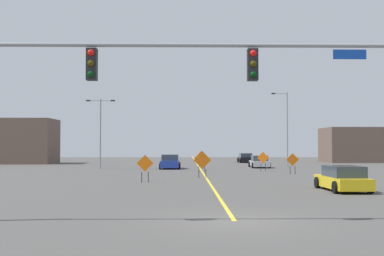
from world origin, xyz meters
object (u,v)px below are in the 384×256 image
(traffic_signal_assembly, at_px, (104,74))
(construction_sign_median_far, at_px, (202,161))
(construction_sign_median_near, at_px, (145,165))
(street_lamp_near_left, at_px, (286,126))
(car_black_distant, at_px, (245,158))
(street_lamp_far_left, at_px, (100,127))
(construction_sign_right_lane, at_px, (202,159))
(car_silver_approaching, at_px, (259,162))
(construction_sign_left_shoulder, at_px, (293,161))
(construction_sign_left_lane, at_px, (263,159))
(car_yellow_near, at_px, (343,179))
(car_blue_mid, at_px, (170,162))

(traffic_signal_assembly, xyz_separation_m, construction_sign_median_far, (3.99, 20.81, -3.52))
(traffic_signal_assembly, distance_m, construction_sign_median_near, 16.62)
(street_lamp_near_left, distance_m, car_black_distant, 14.95)
(street_lamp_far_left, distance_m, construction_sign_median_far, 18.09)
(street_lamp_far_left, distance_m, construction_sign_right_lane, 12.36)
(construction_sign_median_far, distance_m, car_silver_approaching, 17.81)
(street_lamp_far_left, distance_m, construction_sign_median_near, 20.40)
(construction_sign_median_near, bearing_deg, car_silver_approaching, 62.62)
(car_black_distant, bearing_deg, construction_sign_median_far, -102.89)
(construction_sign_left_shoulder, bearing_deg, construction_sign_left_lane, 111.22)
(car_black_distant, relative_size, car_silver_approaching, 1.03)
(construction_sign_median_near, relative_size, car_silver_approaching, 0.43)
(construction_sign_median_far, height_order, car_yellow_near, construction_sign_median_far)
(traffic_signal_assembly, xyz_separation_m, construction_sign_right_lane, (4.25, 29.78, -3.57))
(street_lamp_near_left, xyz_separation_m, construction_sign_median_near, (-14.20, -22.60, -3.52))
(car_black_distant, height_order, car_silver_approaching, car_black_distant)
(construction_sign_median_far, distance_m, construction_sign_right_lane, 8.98)
(street_lamp_far_left, bearing_deg, car_silver_approaching, 6.22)
(construction_sign_left_shoulder, relative_size, car_black_distant, 0.41)
(construction_sign_median_near, relative_size, car_black_distant, 0.42)
(car_blue_mid, distance_m, car_yellow_near, 26.66)
(traffic_signal_assembly, height_order, construction_sign_median_near, traffic_signal_assembly)
(construction_sign_left_shoulder, relative_size, construction_sign_median_near, 0.98)
(street_lamp_far_left, xyz_separation_m, car_silver_approaching, (17.21, 1.88, -3.76))
(construction_sign_left_lane, bearing_deg, street_lamp_near_left, 65.17)
(traffic_signal_assembly, xyz_separation_m, construction_sign_left_shoulder, (11.89, 25.35, -3.65))
(street_lamp_near_left, height_order, car_yellow_near, street_lamp_near_left)
(street_lamp_far_left, bearing_deg, construction_sign_left_shoulder, -28.76)
(car_yellow_near, bearing_deg, construction_sign_left_shoulder, 87.40)
(street_lamp_far_left, bearing_deg, construction_sign_right_lane, -27.73)
(street_lamp_far_left, distance_m, construction_sign_left_lane, 17.59)
(construction_sign_right_lane, height_order, car_yellow_near, construction_sign_right_lane)
(street_lamp_near_left, xyz_separation_m, car_silver_approaching, (-3.33, -1.60, -4.07))
(construction_sign_left_shoulder, distance_m, car_yellow_near, 15.10)
(traffic_signal_assembly, bearing_deg, car_yellow_near, 42.52)
(street_lamp_near_left, relative_size, construction_sign_left_shoulder, 4.75)
(traffic_signal_assembly, height_order, car_yellow_near, traffic_signal_assembly)
(street_lamp_near_left, relative_size, car_silver_approaching, 2.02)
(car_silver_approaching, bearing_deg, construction_sign_median_near, -117.38)
(street_lamp_near_left, relative_size, construction_sign_median_near, 4.65)
(construction_sign_right_lane, bearing_deg, construction_sign_median_near, -107.36)
(construction_sign_median_far, height_order, construction_sign_right_lane, construction_sign_median_far)
(construction_sign_median_near, xyz_separation_m, car_silver_approaching, (10.87, 21.00, -0.55))
(street_lamp_far_left, bearing_deg, car_black_distant, 44.87)
(construction_sign_left_shoulder, distance_m, construction_sign_left_lane, 4.93)
(car_black_distant, xyz_separation_m, car_blue_mid, (-10.22, -17.97, 0.06))
(street_lamp_far_left, height_order, car_yellow_near, street_lamp_far_left)
(construction_sign_median_far, relative_size, car_blue_mid, 0.47)
(construction_sign_left_shoulder, height_order, car_yellow_near, construction_sign_left_shoulder)
(car_black_distant, xyz_separation_m, car_silver_approaching, (-0.44, -15.70, -0.03))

